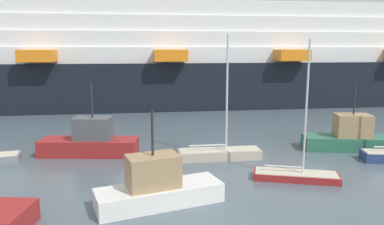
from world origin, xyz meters
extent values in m
cube|color=maroon|center=(5.64, 6.22, 0.20)|extent=(5.07, 2.76, 0.41)
cube|color=beige|center=(5.64, 6.22, 0.43)|extent=(4.85, 2.59, 0.04)
cylinder|color=silver|center=(6.02, 6.11, 4.27)|extent=(0.12, 0.12, 7.72)
cylinder|color=silver|center=(4.97, 6.42, 0.76)|extent=(2.12, 0.70, 0.09)
cube|color=#BCB29E|center=(1.91, 10.70, 0.32)|extent=(5.75, 1.63, 0.65)
cube|color=beige|center=(1.91, 10.70, 0.67)|extent=(5.52, 1.51, 0.04)
cylinder|color=silver|center=(2.37, 10.71, 4.58)|extent=(0.14, 0.14, 7.85)
cylinder|color=silver|center=(1.08, 10.68, 1.00)|extent=(2.57, 0.17, 0.11)
cube|color=white|center=(-2.36, 3.61, 0.47)|extent=(6.52, 3.73, 0.94)
cube|color=#A3845B|center=(-2.66, 3.52, 1.74)|extent=(2.80, 2.17, 1.60)
cylinder|color=#262626|center=(-2.66, 3.52, 3.63)|extent=(0.12, 0.12, 2.17)
cube|color=#2D6B51|center=(11.98, 12.10, 0.51)|extent=(6.74, 3.24, 1.03)
cube|color=#A3845B|center=(12.30, 12.04, 1.87)|extent=(2.77, 2.05, 1.68)
cylinder|color=#262626|center=(12.30, 12.04, 3.84)|extent=(0.13, 0.13, 2.26)
cube|color=maroon|center=(-7.29, 12.66, 0.58)|extent=(7.12, 2.92, 1.16)
cube|color=#4C5156|center=(-6.95, 12.62, 1.96)|extent=(2.77, 1.90, 1.60)
cylinder|color=#262626|center=(-6.95, 12.62, 3.97)|extent=(0.14, 0.14, 2.42)
cube|color=black|center=(-0.84, 37.16, 2.90)|extent=(105.88, 18.18, 5.80)
cube|color=white|center=(-0.84, 37.16, 6.75)|extent=(97.39, 16.13, 1.90)
cube|color=white|center=(-0.84, 37.16, 8.65)|extent=(91.55, 15.17, 1.90)
cube|color=white|center=(-0.84, 37.16, 10.55)|extent=(85.70, 14.20, 1.90)
cube|color=white|center=(-0.84, 37.16, 12.44)|extent=(79.86, 13.23, 1.90)
cube|color=orange|center=(-15.35, 29.01, 6.75)|extent=(3.89, 3.07, 1.33)
cube|color=orange|center=(-0.59, 29.48, 6.75)|extent=(3.89, 3.07, 1.33)
cube|color=orange|center=(14.16, 29.96, 6.75)|extent=(3.89, 3.07, 1.33)
camera|label=1|loc=(-2.52, -13.50, 7.65)|focal=34.20mm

